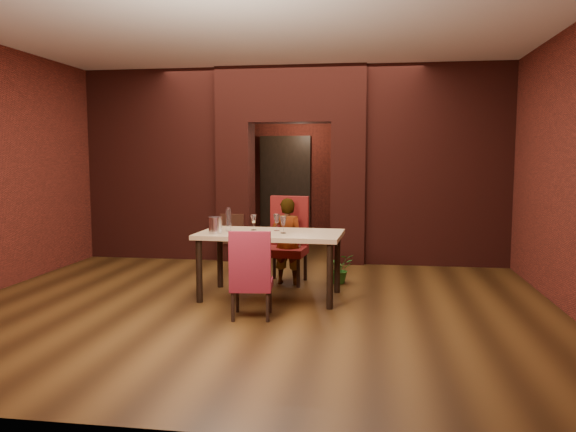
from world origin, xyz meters
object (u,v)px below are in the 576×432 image
Objects in this scene: chair_far at (286,240)px; wine_glass_b at (277,222)px; wine_glass_a at (254,222)px; wine_glass_c at (283,225)px; dining_table at (271,265)px; water_bottle at (228,219)px; person_seated at (287,241)px; potted_plant at (339,269)px; chair_near at (252,273)px; wine_bucket at (215,225)px.

wine_glass_b is at bearing -85.79° from chair_far.
wine_glass_b is at bearing -2.93° from wine_glass_a.
chair_far is at bearing 96.82° from wine_glass_c.
wine_glass_c is at bearing -61.42° from wine_glass_b.
wine_glass_c is at bearing -78.05° from chair_far.
dining_table is 0.77m from water_bottle.
person_seated is at bearing 60.58° from wine_glass_a.
person_seated is at bearing -167.54° from potted_plant.
dining_table is at bearing -32.00° from wine_glass_a.
chair_far reaches higher than dining_table.
water_bottle reaches higher than wine_glass_a.
dining_table is 4.27× the size of potted_plant.
chair_near reaches higher than potted_plant.
wine_glass_a is 0.96× the size of wine_glass_c.
wine_glass_c reaches higher than potted_plant.
chair_far is 1.06m from water_bottle.
water_bottle is (-0.49, 0.91, 0.48)m from chair_near.
potted_plant is (1.34, 0.89, -0.76)m from water_bottle.
dining_table is 8.31× the size of wine_glass_b.
person_seated reaches higher than dining_table.
wine_glass_c is at bearing -29.11° from wine_glass_a.
wine_glass_c is at bearing -111.57° from chair_near.
chair_near is 3.30× the size of water_bottle.
potted_plant is at bearing -163.17° from person_seated.
chair_near is 2.00m from potted_plant.
wine_glass_b is 0.51× the size of potted_plant.
wine_glass_a reaches higher than dining_table.
chair_far is at bearing -100.12° from chair_near.
person_seated reaches higher than chair_near.
chair_far is 0.96m from wine_glass_c.
wine_glass_a is at bearing 177.07° from wine_glass_b.
chair_far is 0.80m from wine_glass_a.
person_seated reaches higher than wine_glass_a.
potted_plant is at bearing 46.01° from wine_glass_b.
chair_near is 1.65m from person_seated.
water_bottle is at bearing 179.94° from dining_table.
wine_glass_a is (-0.24, 0.15, 0.51)m from dining_table.
wine_glass_c is at bearing 9.03° from wine_bucket.
dining_table is 0.78m from person_seated.
water_bottle is at bearing 171.78° from wine_glass_c.
chair_far is at bearing 55.50° from wine_bucket.
person_seated is 0.76m from wine_glass_a.
potted_plant is at bearing 33.54° from water_bottle.
chair_near is 1.00m from wine_bucket.
chair_far is 1.00× the size of person_seated.
chair_near is (-0.05, -0.88, 0.07)m from dining_table.
wine_glass_a is 0.94× the size of wine_glass_b.
wine_glass_c is 0.72m from water_bottle.
wine_glass_a is 0.53m from wine_bucket.
wine_bucket is (-0.59, 0.68, 0.43)m from chair_near.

